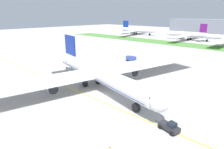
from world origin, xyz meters
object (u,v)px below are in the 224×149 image
object	(u,v)px
parked_airliner_far_left	(137,30)
parked_airliner_far_centre	(187,35)
pushback_tug	(170,127)
airliner_foreground	(96,73)
ground_crew_wingwalker_port	(83,77)
traffic_cone_near_nose	(10,86)
traffic_cone_starboard_wing	(110,146)
traffic_cone_port_wing	(11,84)
service_truck_baggage_loader	(131,58)

from	to	relation	value
parked_airliner_far_left	parked_airliner_far_centre	size ratio (longest dim) A/B	1.13
pushback_tug	parked_airliner_far_left	distance (m)	201.86
airliner_foreground	ground_crew_wingwalker_port	distance (m)	10.81
traffic_cone_near_nose	pushback_tug	bearing A→B (deg)	14.61
traffic_cone_starboard_wing	parked_airliner_far_left	distance (m)	208.83
traffic_cone_port_wing	service_truck_baggage_loader	size ratio (longest dim) A/B	0.10
traffic_cone_port_wing	traffic_cone_starboard_wing	bearing A→B (deg)	-0.44
ground_crew_wingwalker_port	service_truck_baggage_loader	world-z (taller)	service_truck_baggage_loader
traffic_cone_near_nose	parked_airliner_far_left	world-z (taller)	parked_airliner_far_left
ground_crew_wingwalker_port	traffic_cone_port_wing	xyz separation A→B (m)	(-14.28, -20.84, -0.72)
service_truck_baggage_loader	traffic_cone_starboard_wing	bearing A→B (deg)	-54.49
traffic_cone_near_nose	service_truck_baggage_loader	xyz separation A→B (m)	(5.21, 59.05, 1.18)
service_truck_baggage_loader	parked_airliner_far_centre	bearing A→B (deg)	98.86
traffic_cone_near_nose	service_truck_baggage_loader	distance (m)	59.29
traffic_cone_port_wing	pushback_tug	bearing A→B (deg)	12.74
airliner_foreground	traffic_cone_near_nose	size ratio (longest dim) A/B	167.22
parked_airliner_far_left	parked_airliner_far_centre	bearing A→B (deg)	-6.77
airliner_foreground	traffic_cone_port_wing	world-z (taller)	airliner_foreground
traffic_cone_starboard_wing	parked_airliner_far_left	bearing A→B (deg)	125.61
pushback_tug	traffic_cone_port_wing	size ratio (longest dim) A/B	11.03
pushback_tug	traffic_cone_near_nose	bearing A→B (deg)	-165.39
airliner_foreground	traffic_cone_port_wing	xyz separation A→B (m)	(-23.98, -18.80, -5.04)
traffic_cone_port_wing	parked_airliner_far_centre	world-z (taller)	parked_airliner_far_centre
ground_crew_wingwalker_port	traffic_cone_port_wing	distance (m)	25.27
traffic_cone_near_nose	traffic_cone_port_wing	world-z (taller)	same
ground_crew_wingwalker_port	parked_airliner_far_centre	distance (m)	142.83
traffic_cone_starboard_wing	service_truck_baggage_loader	size ratio (longest dim) A/B	0.10
traffic_cone_port_wing	parked_airliner_far_centre	xyz separation A→B (m)	(-8.44, 161.79, 4.92)
traffic_cone_port_wing	parked_airliner_far_left	distance (m)	184.20
traffic_cone_port_wing	parked_airliner_far_left	world-z (taller)	parked_airliner_far_left
traffic_cone_starboard_wing	ground_crew_wingwalker_port	bearing A→B (deg)	148.79
airliner_foreground	parked_airliner_far_centre	xyz separation A→B (m)	(-32.42, 142.99, -0.12)
pushback_tug	parked_airliner_far_centre	xyz separation A→B (m)	(-62.96, 149.46, 4.16)
traffic_cone_port_wing	ground_crew_wingwalker_port	bearing A→B (deg)	55.57
service_truck_baggage_loader	parked_airliner_far_left	bearing A→B (deg)	125.65
airliner_foreground	traffic_cone_starboard_wing	xyz separation A→B (m)	(25.33, -19.18, -5.04)
parked_airliner_far_left	traffic_cone_port_wing	bearing A→B (deg)	-66.90
pushback_tug	traffic_cone_near_nose	xyz separation A→B (m)	(-51.97, -13.55, -0.76)
airliner_foreground	parked_airliner_far_left	distance (m)	178.68
pushback_tug	parked_airliner_far_left	xyz separation A→B (m)	(-126.77, 157.03, 4.30)
pushback_tug	parked_airliner_far_left	world-z (taller)	parked_airliner_far_left
traffic_cone_near_nose	parked_airliner_far_left	bearing A→B (deg)	113.68
traffic_cone_near_nose	parked_airliner_far_left	xyz separation A→B (m)	(-74.80, 170.58, 5.06)
traffic_cone_starboard_wing	service_truck_baggage_loader	xyz separation A→B (m)	(-41.54, 58.21, 1.18)
traffic_cone_near_nose	traffic_cone_starboard_wing	distance (m)	46.75
ground_crew_wingwalker_port	parked_airliner_far_centre	xyz separation A→B (m)	(-22.72, 140.95, 4.20)
service_truck_baggage_loader	parked_airliner_far_left	size ratio (longest dim) A/B	0.07
pushback_tug	parked_airliner_far_centre	distance (m)	162.23
pushback_tug	airliner_foreground	bearing A→B (deg)	168.04
traffic_cone_starboard_wing	parked_airliner_far_centre	world-z (taller)	parked_airliner_far_centre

